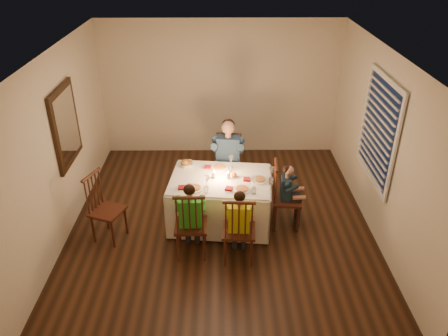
{
  "coord_description": "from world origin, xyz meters",
  "views": [
    {
      "loc": [
        -0.0,
        -5.48,
        3.99
      ],
      "look_at": [
        0.05,
        0.15,
        0.88
      ],
      "focal_mm": 35.0,
      "sensor_mm": 36.0,
      "label": 1
    }
  ],
  "objects_px": {
    "dining_table": "(221,191)",
    "chair_adult": "(228,193)",
    "chair_end": "(285,225)",
    "chair_near_left": "(192,253)",
    "chair_extra": "(112,237)",
    "serving_bowl": "(186,164)",
    "child_yellow": "(238,258)",
    "adult": "(228,193)",
    "child_green": "(192,253)",
    "child_teal": "(285,225)",
    "chair_near_right": "(238,258)"
  },
  "relations": [
    {
      "from": "dining_table",
      "to": "child_yellow",
      "type": "bearing_deg",
      "value": -68.53
    },
    {
      "from": "chair_near_left",
      "to": "chair_end",
      "type": "relative_size",
      "value": 1.0
    },
    {
      "from": "chair_near_left",
      "to": "child_yellow",
      "type": "height_order",
      "value": "child_yellow"
    },
    {
      "from": "chair_near_left",
      "to": "chair_near_right",
      "type": "bearing_deg",
      "value": 168.83
    },
    {
      "from": "dining_table",
      "to": "chair_adult",
      "type": "xyz_separation_m",
      "value": [
        0.12,
        0.81,
        -0.55
      ]
    },
    {
      "from": "chair_end",
      "to": "serving_bowl",
      "type": "xyz_separation_m",
      "value": [
        -1.5,
        0.48,
        0.8
      ]
    },
    {
      "from": "child_yellow",
      "to": "child_teal",
      "type": "distance_m",
      "value": 1.06
    },
    {
      "from": "chair_near_right",
      "to": "child_yellow",
      "type": "bearing_deg",
      "value": -0.0
    },
    {
      "from": "chair_extra",
      "to": "chair_adult",
      "type": "bearing_deg",
      "value": -34.57
    },
    {
      "from": "chair_adult",
      "to": "chair_near_right",
      "type": "bearing_deg",
      "value": -80.51
    },
    {
      "from": "dining_table",
      "to": "chair_end",
      "type": "xyz_separation_m",
      "value": [
        0.98,
        -0.09,
        -0.55
      ]
    },
    {
      "from": "chair_near_left",
      "to": "child_yellow",
      "type": "bearing_deg",
      "value": 168.83
    },
    {
      "from": "chair_near_left",
      "to": "child_yellow",
      "type": "relative_size",
      "value": 0.96
    },
    {
      "from": "chair_adult",
      "to": "chair_extra",
      "type": "relative_size",
      "value": 1.01
    },
    {
      "from": "chair_end",
      "to": "child_teal",
      "type": "relative_size",
      "value": 1.02
    },
    {
      "from": "adult",
      "to": "chair_end",
      "type": "bearing_deg",
      "value": -41.15
    },
    {
      "from": "chair_near_left",
      "to": "child_green",
      "type": "relative_size",
      "value": 0.93
    },
    {
      "from": "dining_table",
      "to": "child_green",
      "type": "height_order",
      "value": "dining_table"
    },
    {
      "from": "chair_near_left",
      "to": "child_green",
      "type": "height_order",
      "value": "child_green"
    },
    {
      "from": "dining_table",
      "to": "chair_near_right",
      "type": "height_order",
      "value": "dining_table"
    },
    {
      "from": "dining_table",
      "to": "adult",
      "type": "xyz_separation_m",
      "value": [
        0.12,
        0.81,
        -0.55
      ]
    },
    {
      "from": "serving_bowl",
      "to": "chair_end",
      "type": "bearing_deg",
      "value": -17.82
    },
    {
      "from": "chair_end",
      "to": "chair_extra",
      "type": "bearing_deg",
      "value": 100.59
    },
    {
      "from": "chair_near_right",
      "to": "adult",
      "type": "relative_size",
      "value": 0.78
    },
    {
      "from": "dining_table",
      "to": "adult",
      "type": "height_order",
      "value": "dining_table"
    },
    {
      "from": "child_yellow",
      "to": "serving_bowl",
      "type": "xyz_separation_m",
      "value": [
        -0.76,
        1.24,
        0.8
      ]
    },
    {
      "from": "chair_adult",
      "to": "serving_bowl",
      "type": "height_order",
      "value": "serving_bowl"
    },
    {
      "from": "adult",
      "to": "child_green",
      "type": "relative_size",
      "value": 1.19
    },
    {
      "from": "dining_table",
      "to": "child_teal",
      "type": "bearing_deg",
      "value": 0.24
    },
    {
      "from": "child_green",
      "to": "chair_adult",
      "type": "bearing_deg",
      "value": -109.42
    },
    {
      "from": "chair_extra",
      "to": "child_teal",
      "type": "relative_size",
      "value": 1.01
    },
    {
      "from": "child_teal",
      "to": "chair_near_right",
      "type": "bearing_deg",
      "value": 140.15
    },
    {
      "from": "chair_end",
      "to": "serving_bowl",
      "type": "height_order",
      "value": "serving_bowl"
    },
    {
      "from": "chair_end",
      "to": "chair_near_right",
      "type": "bearing_deg",
      "value": 140.15
    },
    {
      "from": "dining_table",
      "to": "child_teal",
      "type": "height_order",
      "value": "dining_table"
    },
    {
      "from": "child_teal",
      "to": "serving_bowl",
      "type": "bearing_deg",
      "value": 76.48
    },
    {
      "from": "dining_table",
      "to": "serving_bowl",
      "type": "relative_size",
      "value": 7.23
    },
    {
      "from": "dining_table",
      "to": "chair_extra",
      "type": "height_order",
      "value": "dining_table"
    },
    {
      "from": "chair_end",
      "to": "adult",
      "type": "relative_size",
      "value": 0.78
    },
    {
      "from": "adult",
      "to": "child_green",
      "type": "distance_m",
      "value": 1.64
    },
    {
      "from": "chair_adult",
      "to": "chair_near_left",
      "type": "xyz_separation_m",
      "value": [
        -0.52,
        -1.55,
        0.0
      ]
    },
    {
      "from": "serving_bowl",
      "to": "child_yellow",
      "type": "bearing_deg",
      "value": -58.44
    },
    {
      "from": "chair_adult",
      "to": "chair_extra",
      "type": "distance_m",
      "value": 2.1
    },
    {
      "from": "chair_extra",
      "to": "chair_near_left",
      "type": "bearing_deg",
      "value": -85.68
    },
    {
      "from": "chair_near_right",
      "to": "chair_end",
      "type": "height_order",
      "value": "same"
    },
    {
      "from": "serving_bowl",
      "to": "chair_adult",
      "type": "bearing_deg",
      "value": 33.14
    },
    {
      "from": "chair_near_right",
      "to": "child_yellow",
      "type": "xyz_separation_m",
      "value": [
        0.0,
        0.0,
        0.0
      ]
    },
    {
      "from": "child_green",
      "to": "serving_bowl",
      "type": "distance_m",
      "value": 1.39
    },
    {
      "from": "adult",
      "to": "child_green",
      "type": "height_order",
      "value": "adult"
    },
    {
      "from": "dining_table",
      "to": "chair_near_left",
      "type": "bearing_deg",
      "value": -112.73
    }
  ]
}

